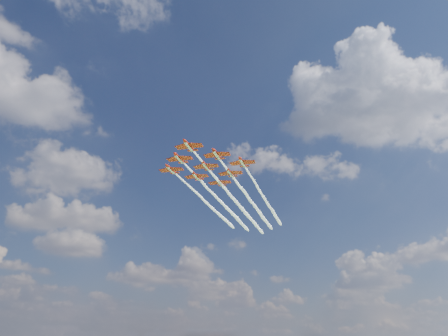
{
  "coord_description": "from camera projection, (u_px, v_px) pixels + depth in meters",
  "views": [
    {
      "loc": [
        -69.79,
        -137.75,
        28.75
      ],
      "look_at": [
        3.57,
        -5.47,
        87.03
      ],
      "focal_mm": 35.0,
      "sensor_mm": 36.0,
      "label": 1
    }
  ],
  "objects": [
    {
      "name": "jet_row4_starb",
      "position": [
        228.0,
        209.0,
        213.32
      ],
      "size": [
        73.05,
        75.35,
        2.64
      ],
      "rotation": [
        0.0,
        0.0,
        0.8
      ],
      "color": "#B61A0A"
    },
    {
      "name": "jet_row3_centre",
      "position": [
        237.0,
        202.0,
        203.17
      ],
      "size": [
        73.05,
        75.35,
        2.64
      ],
      "rotation": [
        0.0,
        0.0,
        0.8
      ],
      "color": "#B61A0A"
    },
    {
      "name": "jet_tail",
      "position": [
        245.0,
        213.0,
        220.15
      ],
      "size": [
        73.05,
        75.35,
        2.64
      ],
      "rotation": [
        0.0,
        0.0,
        0.8
      ],
      "color": "#B61A0A"
    },
    {
      "name": "jet_row3_starb",
      "position": [
        209.0,
        204.0,
        206.49
      ],
      "size": [
        73.05,
        75.35,
        2.64
      ],
      "rotation": [
        0.0,
        0.0,
        0.8
      ],
      "color": "#B61A0A"
    },
    {
      "name": "jet_row2_starb",
      "position": [
        217.0,
        198.0,
        196.34
      ],
      "size": [
        73.05,
        75.35,
        2.64
      ],
      "rotation": [
        0.0,
        0.0,
        0.8
      ],
      "color": "#B61A0A"
    },
    {
      "name": "jet_lead",
      "position": [
        226.0,
        190.0,
        186.18
      ],
      "size": [
        73.05,
        75.35,
        2.64
      ],
      "rotation": [
        0.0,
        0.0,
        0.8
      ],
      "color": "#B61A0A"
    },
    {
      "name": "jet_row4_port",
      "position": [
        255.0,
        207.0,
        209.99
      ],
      "size": [
        73.05,
        75.35,
        2.64
      ],
      "rotation": [
        0.0,
        0.0,
        0.8
      ],
      "color": "#B61A0A"
    },
    {
      "name": "jet_row2_port",
      "position": [
        247.0,
        195.0,
        193.01
      ],
      "size": [
        73.05,
        75.35,
        2.64
      ],
      "rotation": [
        0.0,
        0.0,
        0.8
      ],
      "color": "#B61A0A"
    },
    {
      "name": "jet_row3_port",
      "position": [
        266.0,
        200.0,
        199.84
      ],
      "size": [
        73.05,
        75.35,
        2.64
      ],
      "rotation": [
        0.0,
        0.0,
        0.8
      ],
      "color": "#B61A0A"
    }
  ]
}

